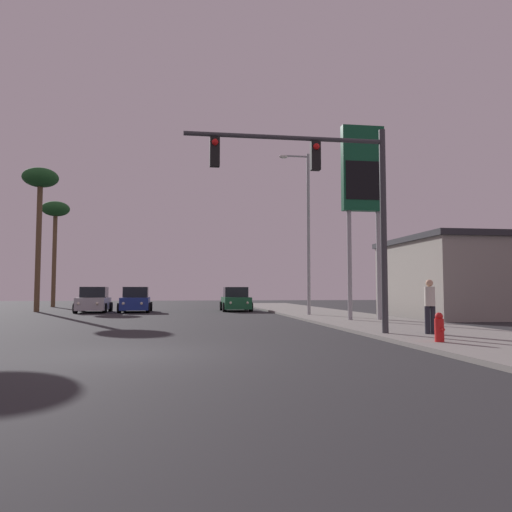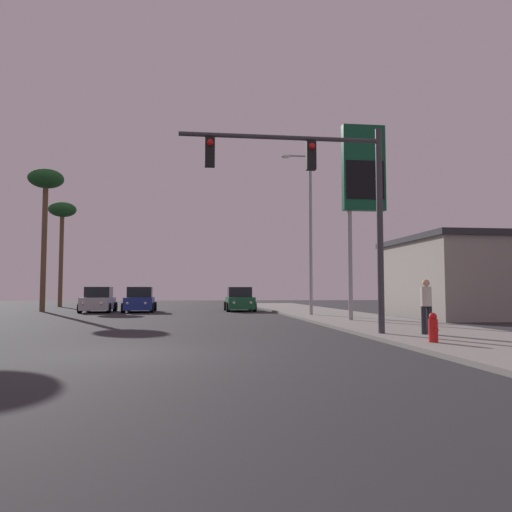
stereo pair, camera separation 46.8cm
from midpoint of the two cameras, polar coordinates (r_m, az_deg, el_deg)
The scene contains 13 objects.
ground_plane at distance 12.03m, azimuth -14.49°, elevation -10.78°, with size 120.00×120.00×0.00m, color #28282B.
sidewalk_right at distance 23.31m, azimuth 13.06°, elevation -7.27°, with size 5.00×60.00×0.12m.
building_gas_station at distance 30.18m, azimuth 26.03°, elevation -2.21°, with size 10.30×8.30×4.30m.
car_silver at distance 34.92m, azimuth -17.20°, elevation -4.90°, with size 2.04×4.34×1.68m.
car_green at distance 35.24m, azimuth -1.51°, elevation -5.07°, with size 2.04×4.32×1.68m.
car_blue at distance 34.59m, azimuth -12.76°, elevation -4.99°, with size 2.04×4.34×1.68m.
traffic_light_mast at distance 15.94m, azimuth 8.69°, elevation 7.76°, with size 6.43×0.36×6.50m.
street_lamp at distance 27.96m, azimuth 6.47°, elevation 3.61°, with size 1.74×0.24×9.00m.
gas_station_sign at distance 23.92m, azimuth 12.77°, elevation 8.62°, with size 2.00×0.42×9.00m.
fire_hydrant at distance 13.86m, azimuth 20.51°, elevation -7.71°, with size 0.24×0.34×0.76m.
pedestrian_on_sidewalk at distance 16.27m, azimuth 19.68°, elevation -5.20°, with size 0.34×0.32×1.67m.
palm_tree_mid at distance 37.91m, azimuth -22.58°, elevation 7.24°, with size 2.40×2.40×9.90m.
palm_tree_far at distance 47.72m, azimuth -21.01°, elevation 4.33°, with size 2.40×2.40×9.32m.
Camera 2 is at (1.72, -11.88, 1.46)m, focal length 35.00 mm.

